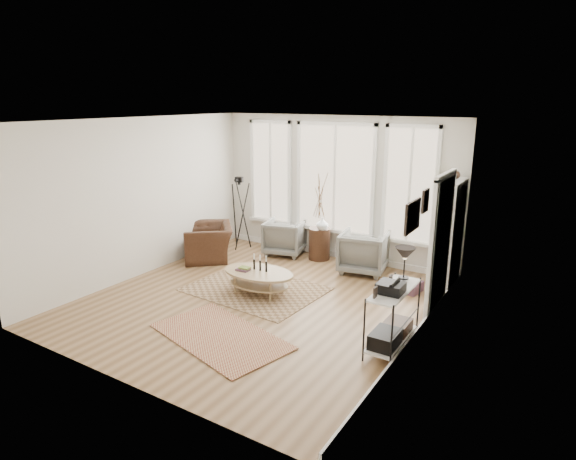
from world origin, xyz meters
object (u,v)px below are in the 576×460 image
Objects in this scene: coffee_table at (258,276)px; side_table at (320,217)px; accent_chair at (208,242)px; armchair_right at (364,252)px; armchair_left at (285,237)px; bookcase at (449,235)px; low_shelf at (393,312)px.

side_table is (0.01, 2.16, 0.57)m from coffee_table.
accent_chair is (-1.97, -1.17, -0.53)m from side_table.
side_table is (-1.07, 0.23, 0.49)m from armchair_right.
accent_chair is (-1.96, 0.99, 0.04)m from coffee_table.
armchair_right reaches higher than accent_chair.
armchair_left is 0.75× the size of accent_chair.
accent_chair reaches higher than coffee_table.
armchair_right reaches higher than armchair_left.
bookcase is 3.34m from coffee_table.
armchair_right is at bearing 64.76° from accent_chair.
bookcase is 2.37× the size of armchair_right.
low_shelf is 1.50× the size of armchair_right.
bookcase is 1.59× the size of coffee_table.
accent_chair is (-1.19, -1.09, -0.02)m from armchair_left.
armchair_left is 0.93× the size of armchair_right.
armchair_right is 1.20m from side_table.
low_shelf is at bearing 28.62° from accent_chair.
coffee_table is 2.19m from accent_chair.
armchair_right is at bearing -11.98° from side_table.
armchair_left is 0.44× the size of side_table.
low_shelf is at bearing -46.85° from side_table.
bookcase is 4.72m from accent_chair.
accent_chair is at bearing 161.11° from low_shelf.
accent_chair is at bearing 153.15° from coffee_table.
low_shelf is at bearing 110.43° from armchair_right.
low_shelf is 0.71× the size of side_table.
coffee_table is (-2.62, -1.96, -0.64)m from bookcase.
low_shelf reaches higher than armchair_left.
bookcase is 1.63m from armchair_right.
armchair_left is 0.94m from side_table.
armchair_left is 1.86m from armchair_right.
low_shelf is at bearing -91.28° from bookcase.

